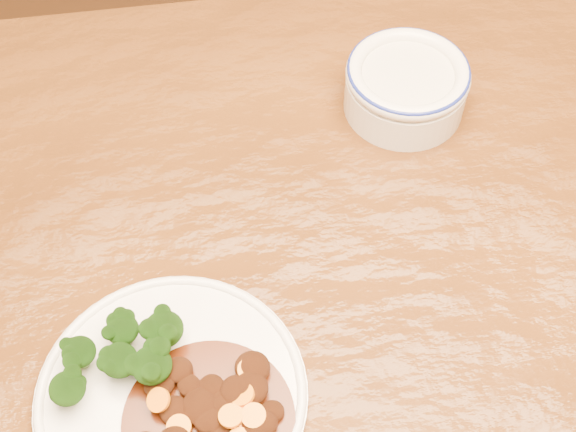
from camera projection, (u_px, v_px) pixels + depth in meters
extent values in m
cube|color=#572F0F|center=(403.00, 299.00, 0.79)|extent=(1.56, 1.01, 0.04)
cylinder|color=white|center=(172.00, 396.00, 0.70)|extent=(0.24, 0.24, 0.01)
torus|color=white|center=(171.00, 394.00, 0.70)|extent=(0.24, 0.24, 0.01)
cylinder|color=olive|center=(126.00, 338.00, 0.72)|extent=(0.01, 0.01, 0.01)
ellipsoid|color=black|center=(122.00, 329.00, 0.71)|extent=(0.03, 0.03, 0.02)
cylinder|color=olive|center=(167.00, 338.00, 0.72)|extent=(0.01, 0.01, 0.01)
ellipsoid|color=black|center=(164.00, 329.00, 0.71)|extent=(0.04, 0.04, 0.03)
cylinder|color=olive|center=(72.00, 396.00, 0.69)|extent=(0.01, 0.01, 0.01)
ellipsoid|color=black|center=(67.00, 388.00, 0.68)|extent=(0.03, 0.03, 0.03)
cylinder|color=olive|center=(155.00, 374.00, 0.70)|extent=(0.01, 0.01, 0.01)
ellipsoid|color=black|center=(152.00, 365.00, 0.69)|extent=(0.04, 0.04, 0.03)
cylinder|color=olive|center=(123.00, 369.00, 0.71)|extent=(0.01, 0.01, 0.01)
ellipsoid|color=black|center=(119.00, 360.00, 0.69)|extent=(0.03, 0.03, 0.03)
cylinder|color=olive|center=(83.00, 360.00, 0.71)|extent=(0.01, 0.01, 0.01)
ellipsoid|color=black|center=(79.00, 352.00, 0.70)|extent=(0.03, 0.03, 0.02)
cylinder|color=#4A1D07|center=(209.00, 420.00, 0.68)|extent=(0.15, 0.15, 0.00)
ellipsoid|color=black|center=(201.00, 406.00, 0.68)|extent=(0.03, 0.03, 0.02)
ellipsoid|color=black|center=(174.00, 410.00, 0.68)|extent=(0.03, 0.03, 0.01)
ellipsoid|color=black|center=(159.00, 386.00, 0.69)|extent=(0.03, 0.02, 0.01)
ellipsoid|color=black|center=(213.00, 388.00, 0.69)|extent=(0.02, 0.02, 0.01)
ellipsoid|color=black|center=(189.00, 385.00, 0.69)|extent=(0.02, 0.02, 0.01)
ellipsoid|color=black|center=(252.00, 367.00, 0.70)|extent=(0.03, 0.03, 0.02)
ellipsoid|color=black|center=(211.00, 386.00, 0.69)|extent=(0.02, 0.02, 0.01)
ellipsoid|color=black|center=(237.00, 392.00, 0.69)|extent=(0.03, 0.03, 0.01)
ellipsoid|color=black|center=(250.00, 388.00, 0.69)|extent=(0.03, 0.03, 0.02)
ellipsoid|color=black|center=(259.00, 424.00, 0.67)|extent=(0.03, 0.03, 0.02)
ellipsoid|color=black|center=(208.00, 390.00, 0.69)|extent=(0.02, 0.02, 0.01)
ellipsoid|color=black|center=(272.00, 412.00, 0.68)|extent=(0.02, 0.02, 0.01)
ellipsoid|color=black|center=(248.00, 396.00, 0.69)|extent=(0.02, 0.02, 0.01)
ellipsoid|color=black|center=(210.00, 419.00, 0.68)|extent=(0.03, 0.03, 0.01)
ellipsoid|color=black|center=(223.00, 406.00, 0.68)|extent=(0.02, 0.02, 0.01)
ellipsoid|color=black|center=(177.00, 370.00, 0.70)|extent=(0.03, 0.02, 0.01)
ellipsoid|color=black|center=(225.00, 400.00, 0.69)|extent=(0.02, 0.02, 0.01)
cylinder|color=orange|center=(250.00, 370.00, 0.70)|extent=(0.03, 0.03, 0.00)
cylinder|color=orange|center=(231.00, 416.00, 0.67)|extent=(0.03, 0.03, 0.01)
cylinder|color=orange|center=(242.00, 395.00, 0.68)|extent=(0.03, 0.03, 0.01)
cylinder|color=orange|center=(179.00, 427.00, 0.67)|extent=(0.03, 0.03, 0.01)
cylinder|color=orange|center=(251.00, 422.00, 0.67)|extent=(0.03, 0.03, 0.01)
cylinder|color=orange|center=(254.00, 415.00, 0.67)|extent=(0.03, 0.03, 0.01)
cylinder|color=orange|center=(158.00, 400.00, 0.68)|extent=(0.03, 0.03, 0.02)
cylinder|color=orange|center=(245.00, 409.00, 0.68)|extent=(0.03, 0.03, 0.01)
cylinder|color=silver|center=(405.00, 93.00, 0.89)|extent=(0.13, 0.13, 0.04)
cylinder|color=beige|center=(408.00, 76.00, 0.87)|extent=(0.10, 0.10, 0.01)
torus|color=silver|center=(408.00, 73.00, 0.87)|extent=(0.14, 0.14, 0.02)
torus|color=navy|center=(409.00, 70.00, 0.86)|extent=(0.13, 0.13, 0.01)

